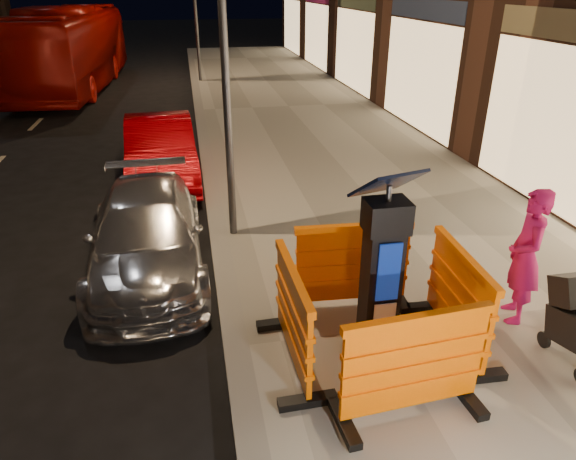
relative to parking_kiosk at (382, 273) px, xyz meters
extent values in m
plane|color=black|center=(-1.54, 0.38, -1.19)|extent=(120.00, 120.00, 0.00)
cube|color=gray|center=(1.46, 0.38, -1.11)|extent=(6.00, 60.00, 0.15)
cube|color=slate|center=(-1.54, 0.38, -1.11)|extent=(0.30, 60.00, 0.15)
cube|color=black|center=(0.00, 0.00, 0.00)|extent=(0.66, 0.66, 2.08)
cube|color=#FF6700|center=(0.00, -0.95, -0.46)|extent=(1.53, 0.73, 1.16)
cube|color=#FF6700|center=(0.00, 0.95, -0.46)|extent=(1.52, 0.70, 1.16)
cube|color=#FF6700|center=(-0.95, 0.00, -0.46)|extent=(0.65, 1.50, 1.16)
cube|color=#FF6700|center=(0.95, 0.00, -0.46)|extent=(0.68, 1.51, 1.16)
imported|color=#B9B9BE|center=(-2.63, 2.67, -1.19)|extent=(1.75, 4.06, 1.16)
imported|color=#870006|center=(-2.54, 6.70, -1.19)|extent=(1.64, 4.12, 1.33)
imported|color=#8F0702|center=(-6.32, 18.27, -1.19)|extent=(3.13, 11.30, 3.12)
imported|color=#990E50|center=(1.93, 0.32, -0.18)|extent=(0.60, 0.73, 1.72)
cylinder|color=#3F3F44|center=(-1.29, 3.38, 1.96)|extent=(0.12, 0.12, 6.00)
cylinder|color=#3F3F44|center=(-1.29, 18.38, 1.96)|extent=(0.12, 0.12, 6.00)
camera|label=1|loc=(-1.85, -4.40, 2.77)|focal=32.00mm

